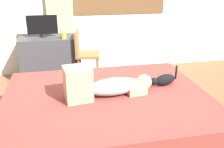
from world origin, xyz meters
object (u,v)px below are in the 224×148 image
desk (49,58)px  cup (64,36)px  tv_monitor (42,26)px  bed (107,116)px  chair_by_desk (84,52)px  cat (164,80)px  person_lying (105,85)px

desk → cup: bearing=-33.2°
desk → tv_monitor: size_ratio=1.87×
bed → chair_by_desk: size_ratio=2.53×
bed → cat: 0.76m
bed → person_lying: person_lying is taller
cat → cup: bearing=124.5°
chair_by_desk → desk: bearing=160.8°
cat → desk: (-1.33, 1.72, -0.21)m
chair_by_desk → cup: bearing=175.5°
bed → person_lying: 0.37m
person_lying → chair_by_desk: 1.64m
cat → cup: 1.88m
desk → cup: 0.52m
cat → tv_monitor: bearing=128.9°
chair_by_desk → person_lying: bearing=-87.4°
person_lying → desk: person_lying is taller
person_lying → tv_monitor: bearing=110.9°
cup → chair_by_desk: bearing=-4.5°
tv_monitor → cup: (0.33, -0.17, -0.13)m
cat → tv_monitor: (-1.39, 1.72, 0.35)m
desk → tv_monitor: tv_monitor is taller
tv_monitor → cup: bearing=-28.0°
cat → tv_monitor: size_ratio=0.73×
cup → tv_monitor: bearing=152.0°
cup → chair_by_desk: chair_by_desk is taller
tv_monitor → chair_by_desk: bearing=-17.4°
tv_monitor → bed: bearing=-68.8°
desk → chair_by_desk: size_ratio=1.05×
cat → cup: (-1.06, 1.54, 0.21)m
cat → desk: 2.18m
bed → cup: size_ratio=22.83×
person_lying → cup: 1.71m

